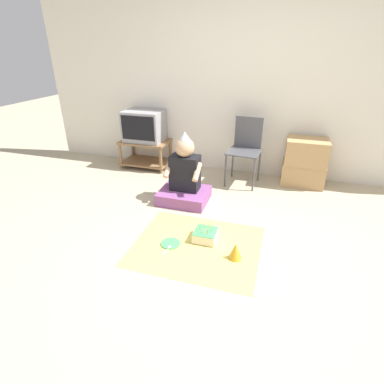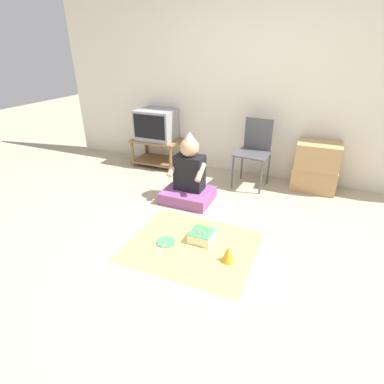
% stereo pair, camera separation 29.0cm
% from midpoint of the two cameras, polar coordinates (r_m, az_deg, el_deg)
% --- Properties ---
extents(ground_plane, '(16.00, 16.00, 0.00)m').
position_cam_midpoint_polar(ground_plane, '(2.77, 1.88, -12.41)').
color(ground_plane, tan).
extents(wall_back, '(6.40, 0.06, 2.55)m').
position_cam_midpoint_polar(wall_back, '(4.29, 10.24, 19.86)').
color(wall_back, silver).
rests_on(wall_back, ground_plane).
extents(tv_stand, '(0.72, 0.47, 0.42)m').
position_cam_midpoint_polar(tv_stand, '(4.73, -10.56, 7.66)').
color(tv_stand, olive).
rests_on(tv_stand, ground_plane).
extents(tv, '(0.57, 0.43, 0.44)m').
position_cam_midpoint_polar(tv, '(4.63, -10.92, 12.25)').
color(tv, '#99999E').
rests_on(tv, tv_stand).
extents(folding_chair, '(0.45, 0.43, 0.88)m').
position_cam_midpoint_polar(folding_chair, '(4.06, 8.18, 8.66)').
color(folding_chair, '#4C4C51').
rests_on(folding_chair, ground_plane).
extents(cardboard_box_stack, '(0.55, 0.40, 0.63)m').
position_cam_midpoint_polar(cardboard_box_stack, '(4.22, 18.83, 5.38)').
color(cardboard_box_stack, tan).
rests_on(cardboard_box_stack, ground_plane).
extents(person_seated, '(0.58, 0.49, 0.85)m').
position_cam_midpoint_polar(person_seated, '(3.59, -3.76, 2.31)').
color(person_seated, '#8C4C8C').
rests_on(person_seated, ground_plane).
extents(party_cloth, '(1.18, 0.99, 0.01)m').
position_cam_midpoint_polar(party_cloth, '(2.90, -1.96, -10.23)').
color(party_cloth, '#EAD666').
rests_on(party_cloth, ground_plane).
extents(birthday_cake, '(0.22, 0.22, 0.16)m').
position_cam_midpoint_polar(birthday_cake, '(2.95, -0.24, -8.26)').
color(birthday_cake, '#F4E0C6').
rests_on(birthday_cake, party_cloth).
extents(party_hat_blue, '(0.12, 0.12, 0.15)m').
position_cam_midpoint_polar(party_hat_blue, '(2.71, 5.19, -11.21)').
color(party_hat_blue, gold).
rests_on(party_hat_blue, party_cloth).
extents(paper_plate, '(0.19, 0.19, 0.01)m').
position_cam_midpoint_polar(paper_plate, '(2.94, -6.98, -9.75)').
color(paper_plate, '#4CB266').
rests_on(paper_plate, party_cloth).
extents(plastic_spoon_near, '(0.04, 0.14, 0.01)m').
position_cam_midpoint_polar(plastic_spoon_near, '(2.87, -7.38, -10.67)').
color(plastic_spoon_near, white).
rests_on(plastic_spoon_near, party_cloth).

